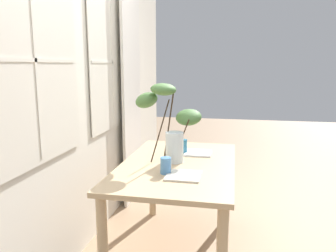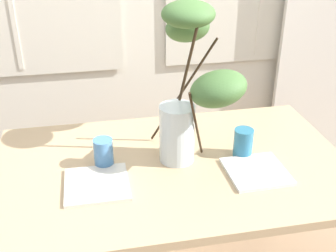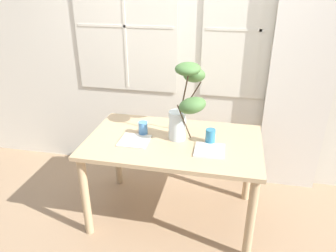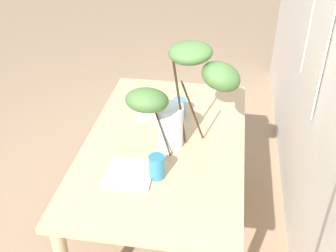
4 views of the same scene
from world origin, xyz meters
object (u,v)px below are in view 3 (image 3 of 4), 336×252
Objects in this scene: drinking_glass_blue_left at (143,128)px; plate_square_left at (135,141)px; plate_square_right at (210,150)px; vase_with_branches at (187,98)px; dining_table at (173,152)px; drinking_glass_blue_right at (210,136)px.

drinking_glass_blue_left is 0.50× the size of plate_square_left.
drinking_glass_blue_left reaches higher than plate_square_right.
drinking_glass_blue_left is at bearing -173.57° from vase_with_branches.
plate_square_right is at bearing -43.76° from vase_with_branches.
vase_with_branches reaches higher than dining_table.
vase_with_branches is at bearing 6.43° from drinking_glass_blue_left.
dining_table is 6.05× the size of plate_square_left.
drinking_glass_blue_left reaches higher than dining_table.
drinking_glass_blue_right is (0.30, 0.01, 0.17)m from dining_table.
drinking_glass_blue_right is 0.53× the size of plate_square_right.
drinking_glass_blue_left is (-0.36, -0.04, -0.28)m from vase_with_branches.
plate_square_left is (-0.04, -0.13, -0.05)m from drinking_glass_blue_left.
drinking_glass_blue_left reaches higher than plate_square_left.
vase_with_branches is 2.64× the size of plate_square_left.
plate_square_left is at bearing -163.88° from dining_table.
drinking_glass_blue_right reaches higher than plate_square_left.
plate_square_left is (-0.60, -0.10, -0.05)m from drinking_glass_blue_right.
plate_square_right is (0.01, -0.13, -0.05)m from drinking_glass_blue_right.
plate_square_right is (0.57, -0.17, -0.05)m from drinking_glass_blue_left.
dining_table is at bearing -9.12° from drinking_glass_blue_left.
vase_with_branches is 0.46m from drinking_glass_blue_left.
drinking_glass_blue_left is (-0.27, 0.04, 0.17)m from dining_table.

